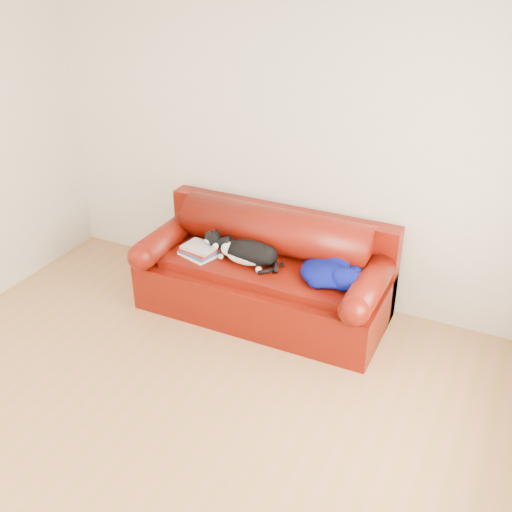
{
  "coord_description": "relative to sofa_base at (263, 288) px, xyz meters",
  "views": [
    {
      "loc": [
        1.91,
        -2.49,
        2.96
      ],
      "look_at": [
        0.06,
        1.35,
        0.63
      ],
      "focal_mm": 42.0,
      "sensor_mm": 36.0,
      "label": 1
    }
  ],
  "objects": [
    {
      "name": "blanket",
      "position": [
        0.61,
        -0.04,
        0.33
      ],
      "size": [
        0.54,
        0.44,
        0.17
      ],
      "rotation": [
        0.0,
        0.0,
        0.02
      ],
      "color": "#02044B",
      "rests_on": "sofa_base"
    },
    {
      "name": "sofa_base",
      "position": [
        0.0,
        0.0,
        0.0
      ],
      "size": [
        2.1,
        0.9,
        0.5
      ],
      "color": "#430702",
      "rests_on": "ground"
    },
    {
      "name": "ground",
      "position": [
        -0.06,
        -1.49,
        -0.24
      ],
      "size": [
        4.5,
        4.5,
        0.0
      ],
      "primitive_type": "plane",
      "color": "olive",
      "rests_on": "ground"
    },
    {
      "name": "room_shell",
      "position": [
        0.06,
        -1.48,
        1.43
      ],
      "size": [
        4.52,
        4.02,
        2.61
      ],
      "color": "beige",
      "rests_on": "ground"
    },
    {
      "name": "sofa_back",
      "position": [
        0.0,
        0.24,
        0.3
      ],
      "size": [
        2.1,
        1.01,
        0.88
      ],
      "color": "#430702",
      "rests_on": "ground"
    },
    {
      "name": "cat",
      "position": [
        -0.1,
        -0.07,
        0.36
      ],
      "size": [
        0.67,
        0.26,
        0.24
      ],
      "rotation": [
        0.0,
        0.0,
        -0.0
      ],
      "color": "black",
      "rests_on": "sofa_base"
    },
    {
      "name": "book_stack",
      "position": [
        -0.54,
        -0.14,
        0.31
      ],
      "size": [
        0.35,
        0.3,
        0.1
      ],
      "rotation": [
        0.0,
        0.0,
        -0.23
      ],
      "color": "white",
      "rests_on": "sofa_base"
    }
  ]
}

